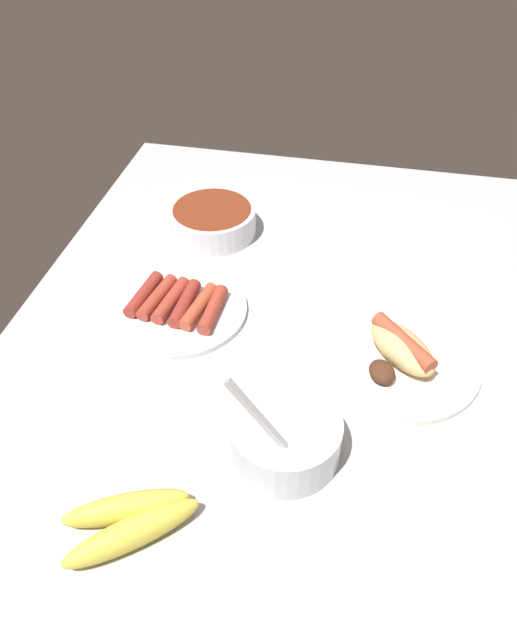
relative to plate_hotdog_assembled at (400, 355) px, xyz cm
name	(u,v)px	position (x,y,z in cm)	size (l,w,h in cm)	color
ground_plane	(286,348)	(-1.13, -17.41, -3.21)	(120.00, 90.00, 3.00)	#B2B2B7
plate_hotdog_assembled	(400,355)	(0.00, 0.00, 0.00)	(24.24, 24.24, 5.61)	white
plate_sausages	(178,306)	(-4.52, -36.16, -0.61)	(22.67, 22.67, 3.24)	white
banana_bunch	(130,521)	(33.94, -29.99, 0.24)	(14.19, 16.96, 3.97)	gold
bowl_chili	(213,220)	(-27.99, -36.50, 1.20)	(16.56, 16.56, 5.34)	white
bowl_coleslaw	(285,436)	(19.37, -14.16, 1.80)	(14.50, 14.50, 15.81)	silver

